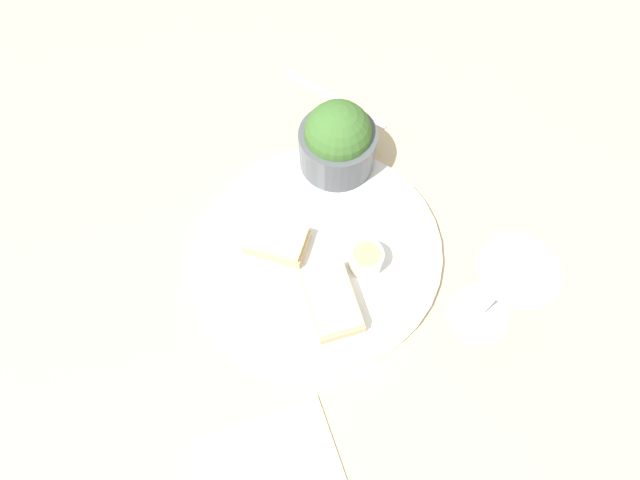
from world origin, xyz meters
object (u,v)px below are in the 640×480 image
cheese_toast_far (277,241)px  wine_glass (505,285)px  salad_bowl (338,141)px  sauce_ramekin (366,259)px  fork (334,97)px  napkin (270,470)px  cheese_toast_near (332,301)px

cheese_toast_far → wine_glass: 0.29m
cheese_toast_far → wine_glass: bearing=-146.7°
salad_bowl → sauce_ramekin: 0.17m
wine_glass → fork: 0.42m
salad_bowl → napkin: (-0.28, 0.31, -0.06)m
cheese_toast_near → napkin: size_ratio=0.59×
cheese_toast_far → wine_glass: wine_glass is taller
cheese_toast_far → cheese_toast_near: bearing=-176.2°
salad_bowl → cheese_toast_far: size_ratio=1.15×
cheese_toast_near → wine_glass: size_ratio=0.72×
napkin → cheese_toast_near: bearing=-57.2°
cheese_toast_far → napkin: size_ratio=0.52×
cheese_toast_near → salad_bowl: bearing=-39.3°
sauce_ramekin → cheese_toast_far: size_ratio=0.47×
wine_glass → cheese_toast_near: bearing=50.1°
cheese_toast_near → wine_glass: bearing=-129.9°
wine_glass → salad_bowl: bearing=0.9°
cheese_toast_near → sauce_ramekin: bearing=-75.5°
cheese_toast_near → fork: 0.36m
sauce_ramekin → fork: 0.30m
cheese_toast_far → wine_glass: size_ratio=0.64×
sauce_ramekin → wine_glass: wine_glass is taller
napkin → fork: bearing=-45.1°
sauce_ramekin → cheese_toast_near: 0.07m
sauce_ramekin → napkin: sauce_ramekin is taller
fork → salad_bowl: bearing=143.9°
sauce_ramekin → wine_glass: (-0.14, -0.08, 0.07)m
salad_bowl → fork: (0.11, -0.08, -0.06)m
napkin → sauce_ramekin: bearing=-61.9°
salad_bowl → fork: size_ratio=0.56×
wine_glass → sauce_ramekin: bearing=28.7°
sauce_ramekin → cheese_toast_far: bearing=39.5°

